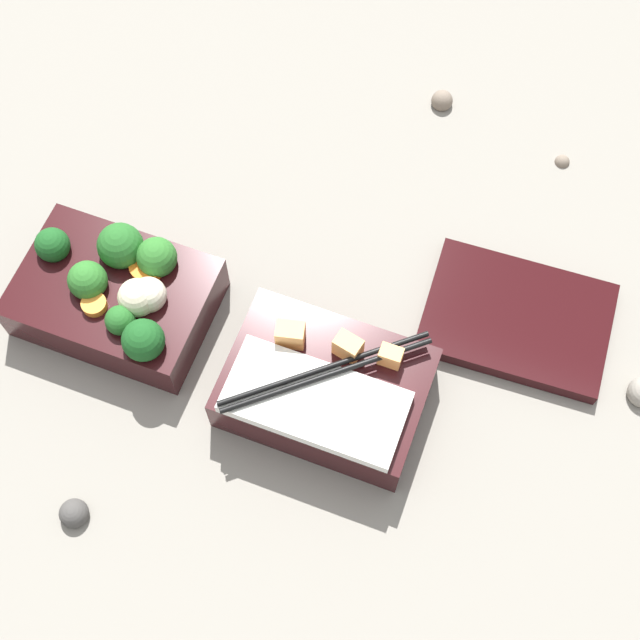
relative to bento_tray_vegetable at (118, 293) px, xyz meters
The scene contains 7 objects.
ground_plane 0.12m from the bento_tray_vegetable, ahead, with size 3.00×3.00×0.00m, color gray.
bento_tray_vegetable is the anchor object (origin of this frame).
bento_tray_rice 0.22m from the bento_tray_vegetable, ahead, with size 0.18×0.14×0.08m.
bento_lid 0.38m from the bento_tray_vegetable, 18.36° to the left, with size 0.17×0.12×0.02m, color black.
pebble_0 0.41m from the bento_tray_vegetable, 58.22° to the left, with size 0.02×0.02×0.02m, color #7A6B5B.
pebble_1 0.21m from the bento_tray_vegetable, 76.34° to the right, with size 0.03×0.03×0.03m, color #474442.
pebble_2 0.48m from the bento_tray_vegetable, 41.70° to the left, with size 0.02×0.02×0.02m, color #7A6B5B.
Camera 1 is at (0.19, -0.28, 0.78)m, focal length 50.00 mm.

